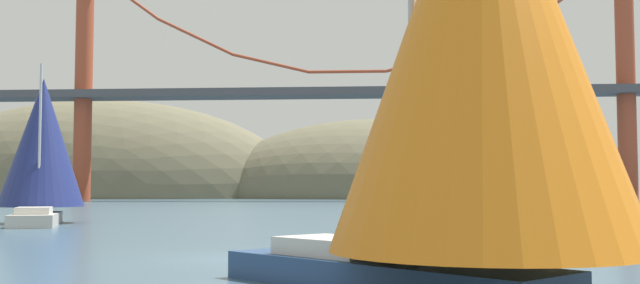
# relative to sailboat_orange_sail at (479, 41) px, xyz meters

# --- Properties ---
(ground_plane) EXTENTS (360.00, 360.00, 0.00)m
(ground_plane) POSITION_rel_sailboat_orange_sail_xyz_m (-5.83, 7.70, -4.49)
(ground_plane) COLOR #426075
(headland_center) EXTENTS (72.14, 44.00, 33.01)m
(headland_center) POSITION_rel_sailboat_orange_sail_xyz_m (-0.83, 142.70, -4.49)
(headland_center) COLOR #6B664C
(headland_center) RESTS_ON ground_plane
(headland_left) EXTENTS (88.63, 44.00, 42.11)m
(headland_left) POSITION_rel_sailboat_orange_sail_xyz_m (-60.83, 142.70, -4.49)
(headland_left) COLOR #6B664C
(headland_left) RESTS_ON ground_plane
(suspension_bridge) EXTENTS (121.16, 6.00, 38.26)m
(suspension_bridge) POSITION_rel_sailboat_orange_sail_xyz_m (-5.83, 102.70, 13.45)
(suspension_bridge) COLOR #A34228
(suspension_bridge) RESTS_ON ground_plane
(sailboat_orange_sail) EXTENTS (8.90, 8.70, 9.80)m
(sailboat_orange_sail) POSITION_rel_sailboat_orange_sail_xyz_m (0.00, 0.00, 0.00)
(sailboat_orange_sail) COLOR navy
(sailboat_orange_sail) RESTS_ON ground_plane
(sailboat_navy_sail) EXTENTS (6.01, 8.97, 8.79)m
(sailboat_navy_sail) POSITION_rel_sailboat_orange_sail_xyz_m (-20.45, 27.56, -0.20)
(sailboat_navy_sail) COLOR #B7B2A8
(sailboat_navy_sail) RESTS_ON ground_plane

